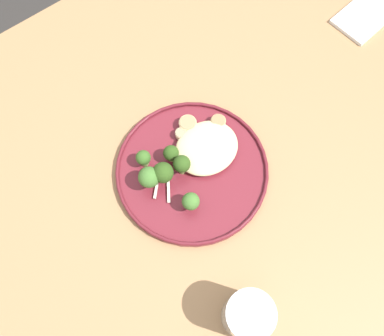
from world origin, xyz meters
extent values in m
plane|color=#2D2B28|center=(0.00, 0.00, 0.00)|extent=(6.00, 6.00, 0.00)
cube|color=#9E754C|center=(0.00, 0.00, 0.72)|extent=(1.40, 1.00, 0.04)
cube|color=olive|center=(-0.64, -0.44, 0.35)|extent=(0.06, 0.06, 0.70)
cylinder|color=maroon|center=(0.03, 0.01, 0.74)|extent=(0.29, 0.29, 0.01)
torus|color=maroon|center=(0.03, 0.01, 0.75)|extent=(0.29, 0.29, 0.01)
ellipsoid|color=beige|center=(-0.01, 0.00, 0.76)|extent=(0.13, 0.11, 0.03)
cylinder|color=#E5C689|center=(0.02, -0.02, 0.76)|extent=(0.03, 0.03, 0.01)
cylinder|color=#958159|center=(0.02, -0.02, 0.77)|extent=(0.03, 0.03, 0.00)
cylinder|color=beige|center=(0.04, -0.01, 0.76)|extent=(0.03, 0.03, 0.01)
cylinder|color=#988766|center=(0.04, -0.01, 0.77)|extent=(0.03, 0.03, 0.00)
cylinder|color=beige|center=(-0.02, -0.01, 0.76)|extent=(0.03, 0.03, 0.01)
cylinder|color=#988766|center=(-0.02, -0.01, 0.77)|extent=(0.02, 0.02, 0.00)
cylinder|color=#DBB77A|center=(-0.07, -0.03, 0.76)|extent=(0.03, 0.03, 0.01)
cylinder|color=#8E774F|center=(-0.07, -0.03, 0.77)|extent=(0.03, 0.03, 0.00)
cylinder|color=#E5C689|center=(-0.02, -0.06, 0.76)|extent=(0.03, 0.03, 0.02)
cylinder|color=#958159|center=(-0.02, -0.06, 0.77)|extent=(0.03, 0.03, 0.00)
cylinder|color=#DBB77A|center=(0.00, 0.01, 0.76)|extent=(0.02, 0.02, 0.02)
cylinder|color=#8E774F|center=(0.00, 0.01, 0.77)|extent=(0.02, 0.02, 0.00)
cylinder|color=beige|center=(0.01, -0.05, 0.76)|extent=(0.02, 0.02, 0.01)
cylinder|color=#988766|center=(0.01, -0.05, 0.77)|extent=(0.02, 0.02, 0.00)
cylinder|color=#89A356|center=(0.05, 0.01, 0.76)|extent=(0.02, 0.02, 0.03)
sphere|color=#2D4C19|center=(0.05, 0.01, 0.79)|extent=(0.03, 0.03, 0.03)
cylinder|color=#89A356|center=(0.11, -0.01, 0.76)|extent=(0.01, 0.01, 0.03)
sphere|color=#42702D|center=(0.11, -0.01, 0.79)|extent=(0.04, 0.04, 0.04)
cylinder|color=#89A356|center=(0.09, 0.00, 0.76)|extent=(0.01, 0.01, 0.03)
sphere|color=#2D4C19|center=(0.09, 0.00, 0.79)|extent=(0.04, 0.04, 0.04)
cylinder|color=#89A356|center=(0.05, -0.03, 0.76)|extent=(0.02, 0.02, 0.02)
sphere|color=#2D4C19|center=(0.05, -0.03, 0.78)|extent=(0.03, 0.03, 0.03)
cylinder|color=#89A356|center=(0.08, 0.07, 0.76)|extent=(0.02, 0.02, 0.02)
sphere|color=#42702D|center=(0.08, 0.07, 0.78)|extent=(0.03, 0.03, 0.03)
cylinder|color=#7A994C|center=(0.10, -0.05, 0.76)|extent=(0.02, 0.02, 0.02)
sphere|color=#386023|center=(0.10, -0.05, 0.78)|extent=(0.03, 0.03, 0.03)
cube|color=silver|center=(0.09, 0.02, 0.75)|extent=(0.03, 0.05, 0.00)
cube|color=silver|center=(0.10, 0.00, 0.75)|extent=(0.04, 0.04, 0.00)
cylinder|color=silver|center=(0.12, 0.28, 0.79)|extent=(0.08, 0.08, 0.10)
cylinder|color=beige|center=(0.12, 0.28, 0.78)|extent=(0.07, 0.07, 0.07)
cube|color=white|center=(-0.50, -0.04, 0.74)|extent=(0.16, 0.10, 0.01)
camera|label=1|loc=(0.20, 0.24, 1.48)|focal=38.79mm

